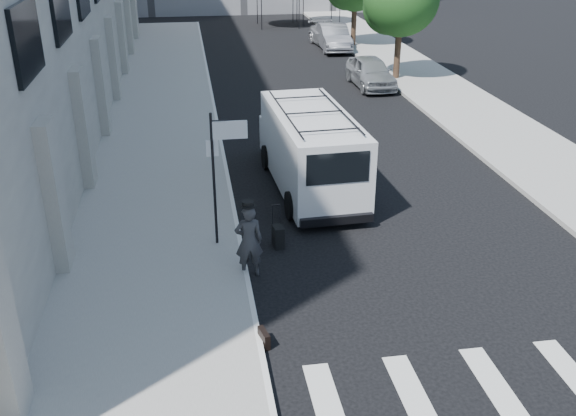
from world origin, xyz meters
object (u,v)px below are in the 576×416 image
object	(u,v)px
suitcase	(278,236)
parked_car_a	(371,72)
businessman	(249,241)
briefcase	(264,338)
cargo_van	(310,149)
parked_car_b	(333,37)
parked_car_c	(330,36)

from	to	relation	value
suitcase	parked_car_a	world-z (taller)	parked_car_a
businessman	briefcase	bearing A→B (deg)	89.62
businessman	cargo_van	size ratio (longest dim) A/B	0.27
briefcase	parked_car_a	size ratio (longest dim) A/B	0.10
businessman	cargo_van	distance (m)	5.70
briefcase	parked_car_b	xyz separation A→B (m)	(8.05, 29.51, 0.61)
briefcase	parked_car_c	xyz separation A→B (m)	(8.10, 30.61, 0.52)
parked_car_a	businessman	bearing A→B (deg)	-115.23
businessman	parked_car_c	bearing A→B (deg)	-106.63
suitcase	parked_car_b	world-z (taller)	parked_car_b
parked_car_a	parked_car_c	size ratio (longest dim) A/B	0.92
businessman	briefcase	size ratio (longest dim) A/B	4.18
parked_car_a	cargo_van	bearing A→B (deg)	-114.79
parked_car_a	parked_car_c	bearing A→B (deg)	87.72
briefcase	cargo_van	size ratio (longest dim) A/B	0.07
briefcase	suitcase	size ratio (longest dim) A/B	0.39
parked_car_c	businessman	bearing A→B (deg)	-112.08
suitcase	parked_car_a	xyz separation A→B (m)	(6.94, 15.94, 0.44)
parked_car_b	parked_car_a	bearing A→B (deg)	-88.90
businessman	parked_car_b	xyz separation A→B (m)	(8.05, 26.69, -0.13)
cargo_van	parked_car_b	xyz separation A→B (m)	(5.61, 21.56, -0.49)
parked_car_b	businessman	bearing A→B (deg)	-104.32
parked_car_c	briefcase	bearing A→B (deg)	-110.65
suitcase	cargo_van	distance (m)	4.26
cargo_van	businessman	bearing A→B (deg)	-118.15
briefcase	parked_car_a	xyz separation A→B (m)	(7.83, 20.06, 0.57)
suitcase	parked_car_c	size ratio (longest dim) A/B	0.24
suitcase	parked_car_a	bearing A→B (deg)	60.19
businessman	cargo_van	xyz separation A→B (m)	(2.44, 5.14, 0.36)
businessman	parked_car_c	size ratio (longest dim) A/B	0.39
businessman	parked_car_a	xyz separation A→B (m)	(7.83, 17.24, -0.18)
businessman	parked_car_c	xyz separation A→B (m)	(8.10, 27.79, -0.23)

